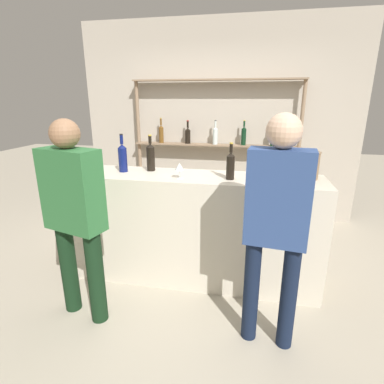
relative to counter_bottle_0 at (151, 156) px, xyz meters
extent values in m
plane|color=#B2A893|center=(0.43, -0.12, -1.20)|extent=(16.00, 16.00, 0.00)
cube|color=beige|center=(0.43, -0.12, -0.67)|extent=(2.39, 0.54, 1.06)
cube|color=#B2A899|center=(0.43, 1.75, 0.20)|extent=(3.99, 0.12, 2.80)
cylinder|color=#897056|center=(-0.72, 1.57, -0.20)|extent=(0.05, 0.05, 1.99)
cylinder|color=#897056|center=(1.59, 1.57, -0.20)|extent=(0.05, 0.05, 1.99)
cube|color=#897056|center=(0.43, 1.57, 0.78)|extent=(2.36, 0.18, 0.02)
cube|color=#897056|center=(0.43, 1.57, -0.10)|extent=(2.36, 0.18, 0.02)
cylinder|color=brown|center=(-0.37, 1.57, 0.02)|extent=(0.07, 0.07, 0.22)
cone|color=brown|center=(-0.37, 1.57, 0.15)|extent=(0.07, 0.07, 0.03)
cylinder|color=brown|center=(-0.37, 1.57, 0.21)|extent=(0.03, 0.03, 0.10)
cylinder|color=gold|center=(-0.37, 1.57, 0.27)|extent=(0.03, 0.03, 0.01)
cylinder|color=black|center=(0.03, 1.57, 0.00)|extent=(0.08, 0.08, 0.19)
cone|color=black|center=(0.03, 1.57, 0.12)|extent=(0.08, 0.08, 0.04)
cylinder|color=black|center=(0.03, 1.57, 0.18)|extent=(0.03, 0.03, 0.10)
cylinder|color=maroon|center=(0.03, 1.57, 0.23)|extent=(0.03, 0.03, 0.01)
cylinder|color=silver|center=(0.43, 1.57, 0.02)|extent=(0.07, 0.07, 0.21)
cone|color=silver|center=(0.43, 1.57, 0.14)|extent=(0.07, 0.07, 0.03)
cylinder|color=silver|center=(0.43, 1.57, 0.20)|extent=(0.03, 0.03, 0.08)
cylinder|color=#232328|center=(0.43, 1.57, 0.24)|extent=(0.03, 0.03, 0.01)
cylinder|color=black|center=(0.84, 1.57, 0.02)|extent=(0.07, 0.07, 0.22)
cone|color=black|center=(0.84, 1.57, 0.15)|extent=(0.07, 0.07, 0.03)
cylinder|color=black|center=(0.84, 1.57, 0.20)|extent=(0.03, 0.03, 0.08)
cylinder|color=gold|center=(0.84, 1.57, 0.25)|extent=(0.03, 0.03, 0.01)
cylinder|color=black|center=(1.24, 1.57, 0.02)|extent=(0.07, 0.07, 0.22)
cone|color=black|center=(1.24, 1.57, 0.14)|extent=(0.07, 0.07, 0.03)
cylinder|color=black|center=(1.24, 1.57, 0.20)|extent=(0.03, 0.03, 0.09)
cylinder|color=gold|center=(1.24, 1.57, 0.26)|extent=(0.03, 0.03, 0.01)
cylinder|color=black|center=(0.00, 0.00, -0.03)|extent=(0.08, 0.08, 0.23)
cone|color=black|center=(0.00, 0.00, 0.11)|extent=(0.08, 0.08, 0.04)
cylinder|color=black|center=(0.00, 0.00, 0.16)|extent=(0.03, 0.03, 0.07)
cylinder|color=gold|center=(0.00, 0.00, 0.20)|extent=(0.03, 0.03, 0.01)
cylinder|color=#0F1956|center=(-0.25, -0.09, -0.03)|extent=(0.08, 0.08, 0.23)
cone|color=#0F1956|center=(-0.25, -0.09, 0.11)|extent=(0.08, 0.08, 0.04)
cylinder|color=#0F1956|center=(-0.25, -0.09, 0.17)|extent=(0.03, 0.03, 0.09)
cylinder|color=black|center=(-0.25, -0.09, 0.22)|extent=(0.03, 0.03, 0.01)
cylinder|color=black|center=(1.14, -0.27, -0.04)|extent=(0.07, 0.07, 0.20)
cone|color=black|center=(1.14, -0.27, 0.08)|extent=(0.07, 0.07, 0.03)
cylinder|color=black|center=(1.14, -0.27, 0.14)|extent=(0.03, 0.03, 0.10)
cylinder|color=maroon|center=(1.14, -0.27, 0.20)|extent=(0.03, 0.03, 0.01)
cylinder|color=black|center=(0.79, -0.18, -0.04)|extent=(0.07, 0.07, 0.20)
cone|color=black|center=(0.79, -0.18, 0.08)|extent=(0.07, 0.07, 0.03)
cylinder|color=black|center=(0.79, -0.18, 0.13)|extent=(0.03, 0.03, 0.07)
cylinder|color=gold|center=(0.79, -0.18, 0.18)|extent=(0.03, 0.03, 0.01)
cylinder|color=black|center=(1.23, -0.08, -0.05)|extent=(0.07, 0.07, 0.19)
cone|color=black|center=(1.23, -0.08, 0.06)|extent=(0.07, 0.07, 0.03)
cylinder|color=black|center=(1.23, -0.08, 0.12)|extent=(0.03, 0.03, 0.07)
cylinder|color=gold|center=(1.23, -0.08, 0.16)|extent=(0.03, 0.03, 0.01)
cylinder|color=silver|center=(0.35, -0.25, -0.14)|extent=(0.06, 0.06, 0.00)
cylinder|color=silver|center=(0.35, -0.25, -0.10)|extent=(0.01, 0.01, 0.07)
cone|color=silver|center=(0.35, -0.25, -0.03)|extent=(0.08, 0.08, 0.06)
cylinder|color=#846647|center=(1.44, -0.02, -0.02)|extent=(0.19, 0.19, 0.23)
cylinder|color=#846647|center=(1.44, -0.02, 0.10)|extent=(0.21, 0.21, 0.01)
cylinder|color=silver|center=(-0.58, -0.18, -0.06)|extent=(0.11, 0.11, 0.16)
sphere|color=tan|center=(-0.60, -0.17, -0.08)|extent=(0.02, 0.02, 0.02)
sphere|color=tan|center=(-0.58, -0.22, -0.10)|extent=(0.02, 0.02, 0.02)
sphere|color=tan|center=(-0.60, -0.20, -0.10)|extent=(0.02, 0.02, 0.02)
sphere|color=tan|center=(-0.54, -0.16, -0.09)|extent=(0.02, 0.02, 0.02)
sphere|color=tan|center=(-0.62, -0.21, -0.10)|extent=(0.02, 0.02, 0.02)
sphere|color=tan|center=(-0.59, -0.14, -0.06)|extent=(0.02, 0.02, 0.02)
sphere|color=tan|center=(-0.60, -0.16, -0.11)|extent=(0.02, 0.02, 0.02)
sphere|color=tan|center=(-0.58, -0.19, -0.06)|extent=(0.02, 0.02, 0.02)
cylinder|color=black|center=(-0.19, -0.88, -0.81)|extent=(0.13, 0.13, 0.78)
cylinder|color=black|center=(-0.47, -0.80, -0.81)|extent=(0.13, 0.13, 0.78)
cube|color=#2D6B38|center=(-0.33, -0.84, -0.11)|extent=(0.50, 0.32, 0.62)
sphere|color=#936B4C|center=(-0.33, -0.84, 0.30)|extent=(0.21, 0.21, 0.21)
cylinder|color=#121C33|center=(1.27, -0.86, -0.80)|extent=(0.11, 0.11, 0.80)
cylinder|color=#121C33|center=(1.01, -0.83, -0.80)|extent=(0.11, 0.11, 0.80)
cube|color=navy|center=(1.14, -0.84, -0.08)|extent=(0.42, 0.22, 0.64)
sphere|color=#DBB293|center=(1.14, -0.84, 0.35)|extent=(0.22, 0.22, 0.22)
camera|label=1|loc=(0.96, -2.74, 0.53)|focal=28.00mm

